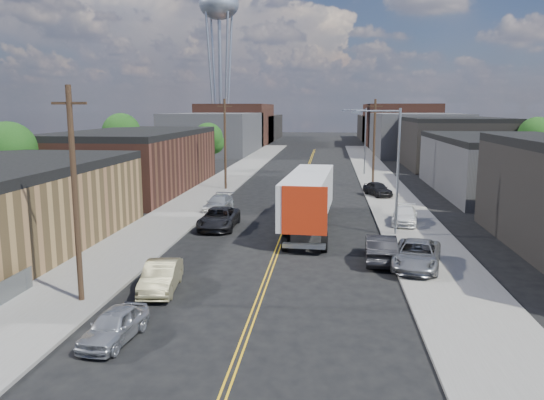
% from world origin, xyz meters
% --- Properties ---
extents(ground, '(260.00, 260.00, 0.00)m').
position_xyz_m(ground, '(0.00, 60.00, 0.00)').
color(ground, black).
rests_on(ground, ground).
extents(centerline, '(0.32, 120.00, 0.01)m').
position_xyz_m(centerline, '(0.00, 45.00, 0.01)').
color(centerline, gold).
rests_on(centerline, ground).
extents(sidewalk_left, '(5.00, 140.00, 0.15)m').
position_xyz_m(sidewalk_left, '(-9.50, 45.00, 0.07)').
color(sidewalk_left, slate).
rests_on(sidewalk_left, ground).
extents(sidewalk_right, '(5.00, 140.00, 0.15)m').
position_xyz_m(sidewalk_right, '(9.50, 45.00, 0.07)').
color(sidewalk_right, slate).
rests_on(sidewalk_right, ground).
extents(warehouse_brown, '(12.00, 26.00, 6.60)m').
position_xyz_m(warehouse_brown, '(-18.00, 44.00, 3.30)').
color(warehouse_brown, '#4B271E').
rests_on(warehouse_brown, ground).
extents(industrial_right_b, '(14.00, 24.00, 6.10)m').
position_xyz_m(industrial_right_b, '(22.00, 46.00, 3.05)').
color(industrial_right_b, '#343436').
rests_on(industrial_right_b, ground).
extents(industrial_right_c, '(14.00, 22.00, 7.60)m').
position_xyz_m(industrial_right_c, '(22.00, 72.00, 3.80)').
color(industrial_right_c, black).
rests_on(industrial_right_c, ground).
extents(skyline_left_a, '(16.00, 30.00, 8.00)m').
position_xyz_m(skyline_left_a, '(-20.00, 95.00, 4.00)').
color(skyline_left_a, '#343436').
rests_on(skyline_left_a, ground).
extents(skyline_right_a, '(16.00, 30.00, 8.00)m').
position_xyz_m(skyline_right_a, '(20.00, 95.00, 4.00)').
color(skyline_right_a, '#343436').
rests_on(skyline_right_a, ground).
extents(skyline_left_b, '(16.00, 26.00, 10.00)m').
position_xyz_m(skyline_left_b, '(-20.00, 120.00, 5.00)').
color(skyline_left_b, '#4B271E').
rests_on(skyline_left_b, ground).
extents(skyline_right_b, '(16.00, 26.00, 10.00)m').
position_xyz_m(skyline_right_b, '(20.00, 120.00, 5.00)').
color(skyline_right_b, '#4B271E').
rests_on(skyline_right_b, ground).
extents(skyline_left_c, '(16.00, 40.00, 7.00)m').
position_xyz_m(skyline_left_c, '(-20.00, 140.00, 3.50)').
color(skyline_left_c, black).
rests_on(skyline_left_c, ground).
extents(skyline_right_c, '(16.00, 40.00, 7.00)m').
position_xyz_m(skyline_right_c, '(20.00, 140.00, 3.50)').
color(skyline_right_c, black).
rests_on(skyline_right_c, ground).
extents(water_tower, '(9.00, 9.00, 36.90)m').
position_xyz_m(water_tower, '(-22.00, 110.00, 30.65)').
color(water_tower, gray).
rests_on(water_tower, ground).
extents(streetlight_near, '(3.39, 0.25, 9.00)m').
position_xyz_m(streetlight_near, '(7.60, 25.00, 5.33)').
color(streetlight_near, gray).
rests_on(streetlight_near, ground).
extents(streetlight_far, '(3.39, 0.25, 9.00)m').
position_xyz_m(streetlight_far, '(7.60, 60.00, 5.33)').
color(streetlight_far, gray).
rests_on(streetlight_far, ground).
extents(utility_pole_left_near, '(1.60, 0.26, 10.00)m').
position_xyz_m(utility_pole_left_near, '(-8.20, 10.00, 5.14)').
color(utility_pole_left_near, black).
rests_on(utility_pole_left_near, ground).
extents(utility_pole_left_far, '(1.60, 0.26, 10.00)m').
position_xyz_m(utility_pole_left_far, '(-8.20, 45.00, 5.14)').
color(utility_pole_left_far, black).
rests_on(utility_pole_left_far, ground).
extents(utility_pole_right, '(1.60, 0.26, 10.00)m').
position_xyz_m(utility_pole_right, '(8.20, 48.00, 5.14)').
color(utility_pole_right, black).
rests_on(utility_pole_right, ground).
extents(tree_left_near, '(4.85, 4.76, 7.91)m').
position_xyz_m(tree_left_near, '(-23.94, 30.00, 5.18)').
color(tree_left_near, black).
rests_on(tree_left_near, ground).
extents(tree_left_mid, '(5.10, 5.04, 8.37)m').
position_xyz_m(tree_left_mid, '(-23.94, 55.00, 5.48)').
color(tree_left_mid, black).
rests_on(tree_left_mid, ground).
extents(tree_left_far, '(4.35, 4.20, 6.97)m').
position_xyz_m(tree_left_far, '(-13.94, 62.00, 4.57)').
color(tree_left_far, black).
rests_on(tree_left_far, ground).
extents(tree_right_far, '(4.85, 4.76, 7.91)m').
position_xyz_m(tree_right_far, '(30.06, 60.00, 5.18)').
color(tree_right_far, black).
rests_on(tree_right_far, ground).
extents(semi_truck, '(3.59, 16.58, 4.31)m').
position_xyz_m(semi_truck, '(1.76, 27.40, 2.45)').
color(semi_truck, silver).
rests_on(semi_truck, ground).
extents(car_left_a, '(1.94, 3.92, 1.29)m').
position_xyz_m(car_left_a, '(-5.00, 6.16, 0.64)').
color(car_left_a, '#AFB1B5').
rests_on(car_left_a, ground).
extents(car_left_b, '(2.06, 4.59, 1.46)m').
position_xyz_m(car_left_b, '(-5.00, 11.98, 0.73)').
color(car_left_b, '#8E865D').
rests_on(car_left_b, ground).
extents(car_left_c, '(2.65, 5.62, 1.55)m').
position_xyz_m(car_left_c, '(-5.00, 26.00, 0.78)').
color(car_left_c, black).
rests_on(car_left_c, ground).
extents(car_left_d, '(2.23, 4.93, 1.40)m').
position_xyz_m(car_left_d, '(-6.40, 32.68, 0.70)').
color(car_left_d, '#B7BBBD').
rests_on(car_left_d, ground).
extents(car_right_oncoming, '(1.96, 5.06, 1.64)m').
position_xyz_m(car_right_oncoming, '(6.33, 18.35, 0.82)').
color(car_right_oncoming, black).
rests_on(car_right_oncoming, ground).
extents(car_right_lot_a, '(3.58, 5.74, 1.48)m').
position_xyz_m(car_right_lot_a, '(8.20, 16.90, 0.89)').
color(car_right_lot_a, gray).
rests_on(car_right_lot_a, sidewalk_right).
extents(car_right_lot_b, '(2.53, 4.73, 1.30)m').
position_xyz_m(car_right_lot_b, '(9.12, 28.55, 0.80)').
color(car_right_lot_b, silver).
rests_on(car_right_lot_b, sidewalk_right).
extents(car_right_lot_c, '(3.12, 4.53, 1.43)m').
position_xyz_m(car_right_lot_c, '(8.20, 41.83, 0.87)').
color(car_right_lot_c, black).
rests_on(car_right_lot_c, sidewalk_right).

